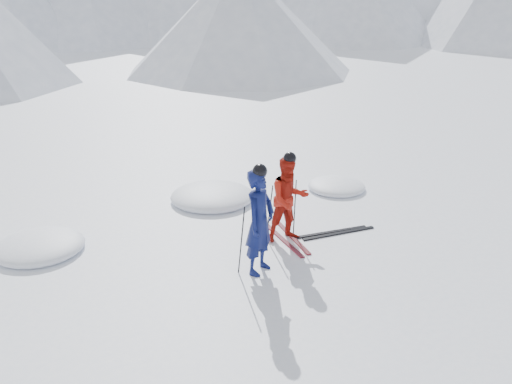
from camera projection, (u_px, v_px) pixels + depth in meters
ground at (323, 232)px, 11.64m from camera, size 160.00×160.00×0.00m
skier_blue at (260, 222)px, 9.71m from camera, size 0.85×0.72×1.98m
skier_red at (289, 199)px, 11.00m from camera, size 1.02×0.88×1.79m
pole_blue_left at (241, 240)px, 9.77m from camera, size 0.13×0.09×1.31m
pole_blue_right at (262, 231)px, 10.16m from camera, size 0.13×0.08×1.31m
pole_red_left at (270, 213)px, 11.12m from camera, size 0.12×0.09×1.19m
pole_red_right at (295, 207)px, 11.39m from camera, size 0.12×0.08×1.19m
ski_worn_left at (284, 240)px, 11.25m from camera, size 0.48×1.68×0.03m
ski_worn_right at (292, 237)px, 11.38m from camera, size 0.59×1.65×0.03m
ski_loose_a at (331, 232)px, 11.61m from camera, size 1.65×0.59×0.03m
ski_loose_b at (339, 233)px, 11.55m from camera, size 1.66×0.53×0.03m
snow_lumps at (192, 211)px, 12.72m from camera, size 8.88×3.07×0.45m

